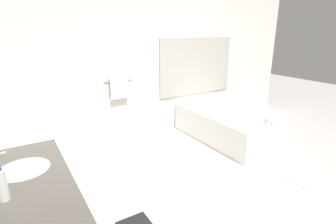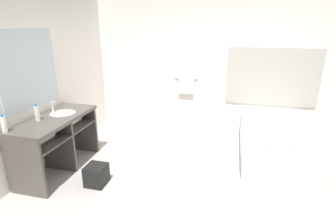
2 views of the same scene
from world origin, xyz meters
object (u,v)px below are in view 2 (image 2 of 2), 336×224
at_px(water_bottle_1, 37,113).
at_px(water_bottle_2, 4,124).
at_px(bathtub, 272,141).
at_px(waste_bin, 96,175).

bearing_deg(water_bottle_1, water_bottle_2, -103.61).
bearing_deg(bathtub, water_bottle_1, -157.04).
distance_m(water_bottle_1, waste_bin, 1.21).
distance_m(bathtub, water_bottle_2, 4.03).
bearing_deg(waste_bin, water_bottle_1, 175.85).
relative_size(bathtub, water_bottle_1, 7.90).
height_order(water_bottle_1, water_bottle_2, water_bottle_1).
distance_m(water_bottle_1, water_bottle_2, 0.48).
xyz_separation_m(bathtub, water_bottle_1, (-3.38, -1.43, 0.70)).
relative_size(water_bottle_2, waste_bin, 0.80).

